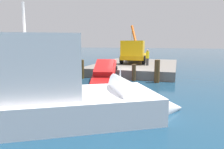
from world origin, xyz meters
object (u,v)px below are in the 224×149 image
at_px(crane_truck, 134,52).
at_px(salvaged_car, 104,73).
at_px(moored_yacht, 75,105).
at_px(dock_worker, 147,57).

distance_m(crane_truck, salvaged_car, 8.21).
height_order(crane_truck, moored_yacht, crane_truck).
xyz_separation_m(dock_worker, salvaged_car, (5.84, -2.76, -0.97)).
bearing_deg(moored_yacht, salvaged_car, -168.92).
bearing_deg(crane_truck, salvaged_car, -6.56).
bearing_deg(moored_yacht, crane_truck, -177.41).
height_order(dock_worker, salvaged_car, dock_worker).
height_order(crane_truck, salvaged_car, crane_truck).
xyz_separation_m(crane_truck, salvaged_car, (8.04, -0.92, -1.38)).
height_order(dock_worker, moored_yacht, moored_yacht).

